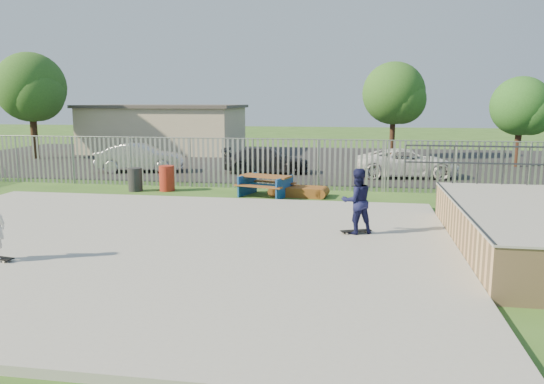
% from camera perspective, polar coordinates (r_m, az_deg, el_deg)
% --- Properties ---
extents(ground, '(120.00, 120.00, 0.00)m').
position_cam_1_polar(ground, '(13.23, -14.19, -5.81)').
color(ground, '#315B1F').
rests_on(ground, ground).
extents(concrete_slab, '(15.00, 12.00, 0.15)m').
position_cam_1_polar(concrete_slab, '(13.21, -14.21, -5.49)').
color(concrete_slab, '#A1A19B').
rests_on(concrete_slab, ground).
extents(fence, '(26.04, 16.02, 2.00)m').
position_cam_1_polar(fence, '(16.96, -5.04, 1.32)').
color(fence, gray).
rests_on(fence, ground).
extents(picnic_table, '(2.20, 1.97, 0.78)m').
position_cam_1_polar(picnic_table, '(19.56, -0.69, 0.71)').
color(picnic_table, brown).
rests_on(picnic_table, ground).
extents(funbox, '(1.89, 1.11, 0.36)m').
position_cam_1_polar(funbox, '(19.59, 2.90, 0.07)').
color(funbox, brown).
rests_on(funbox, ground).
extents(trash_bin_red, '(0.59, 0.59, 0.99)m').
position_cam_1_polar(trash_bin_red, '(21.10, -11.24, 1.45)').
color(trash_bin_red, maroon).
rests_on(trash_bin_red, ground).
extents(trash_bin_grey, '(0.54, 0.54, 0.91)m').
position_cam_1_polar(trash_bin_grey, '(21.32, -14.49, 1.31)').
color(trash_bin_grey, '#252527').
rests_on(trash_bin_grey, ground).
extents(parking_lot, '(40.00, 18.00, 0.02)m').
position_cam_1_polar(parking_lot, '(31.29, -0.21, 3.43)').
color(parking_lot, black).
rests_on(parking_lot, ground).
extents(car_silver, '(4.40, 2.27, 1.38)m').
position_cam_1_polar(car_silver, '(26.90, -13.97, 3.59)').
color(car_silver, silver).
rests_on(car_silver, parking_lot).
extents(car_dark, '(4.43, 2.22, 1.23)m').
position_cam_1_polar(car_dark, '(25.72, -0.58, 3.44)').
color(car_dark, black).
rests_on(car_dark, parking_lot).
extents(car_white, '(4.86, 2.62, 1.29)m').
position_cam_1_polar(car_white, '(25.06, 14.29, 3.04)').
color(car_white, white).
rests_on(car_white, parking_lot).
extents(building, '(10.40, 6.40, 3.20)m').
position_cam_1_polar(building, '(37.13, -11.50, 6.72)').
color(building, beige).
rests_on(building, ground).
extents(tree_left, '(4.10, 4.10, 6.32)m').
position_cam_1_polar(tree_left, '(35.15, -24.53, 10.19)').
color(tree_left, '#3A2717').
rests_on(tree_left, ground).
extents(tree_mid, '(3.76, 3.76, 5.81)m').
position_cam_1_polar(tree_mid, '(33.34, 12.97, 10.29)').
color(tree_mid, '#3A2417').
rests_on(tree_mid, ground).
extents(tree_right, '(3.08, 3.08, 4.75)m').
position_cam_1_polar(tree_right, '(30.94, 25.18, 8.34)').
color(tree_right, '#3B2217').
rests_on(tree_right, ground).
extents(skateboard_a, '(0.81, 0.50, 0.08)m').
position_cam_1_polar(skateboard_a, '(13.74, 9.02, -4.23)').
color(skateboard_a, black).
rests_on(skateboard_a, concrete_slab).
extents(skater_navy, '(0.99, 0.90, 1.67)m').
position_cam_1_polar(skater_navy, '(13.57, 9.11, -0.97)').
color(skater_navy, '#141740').
rests_on(skater_navy, concrete_slab).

